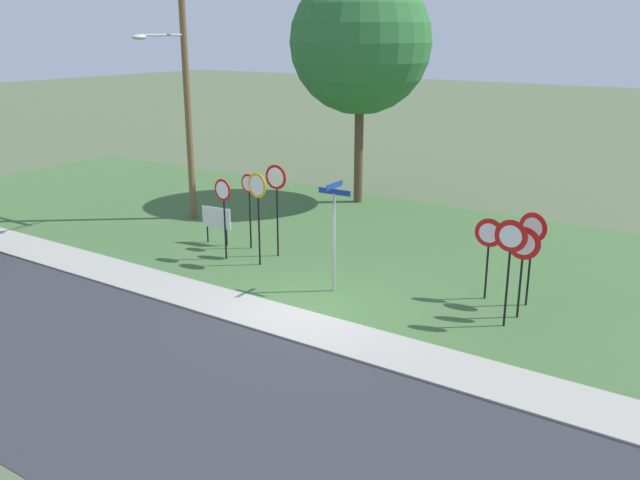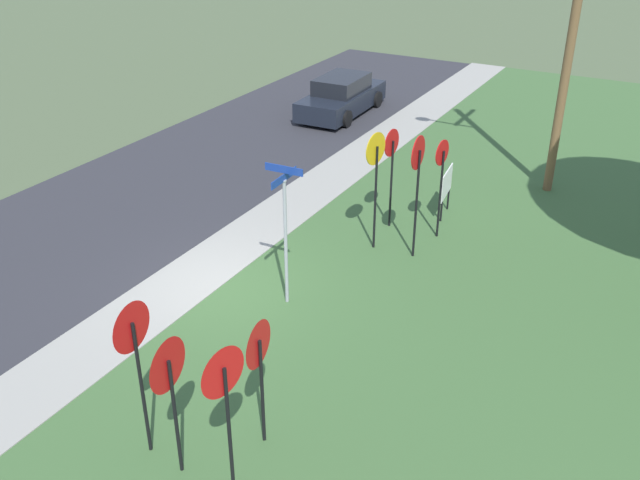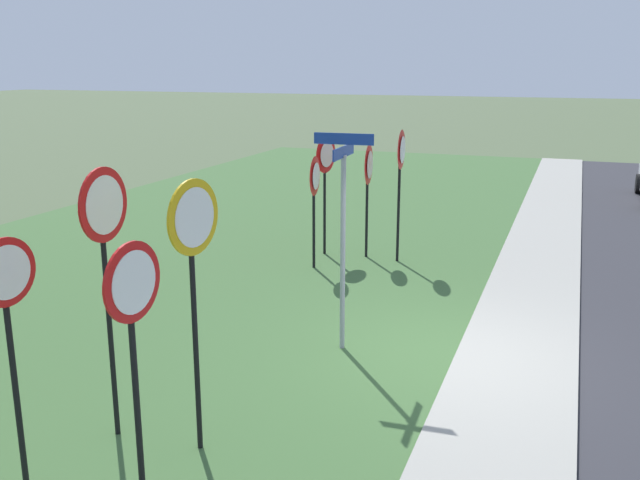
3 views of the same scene
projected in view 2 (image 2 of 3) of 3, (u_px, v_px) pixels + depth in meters
The scene contains 16 objects.
ground_plane at pixel (220, 289), 15.16m from camera, with size 160.00×160.00×0.00m, color #4C5B3D.
road_asphalt at pixel (61, 239), 17.21m from camera, with size 44.00×6.40×0.01m, color #2D2D33.
sidewalk_strip at pixel (190, 278), 15.48m from camera, with size 44.00×1.60×0.06m, color #99968C.
grass_median at pixel (493, 373), 12.57m from camera, with size 44.00×12.00×0.04m, color #3D6033.
stop_sign_near_left at pixel (441, 169), 16.46m from camera, with size 0.61×0.12×2.47m.
stop_sign_near_right at pixel (391, 157), 16.94m from camera, with size 0.67×0.11×2.54m.
stop_sign_far_left at pixel (417, 170), 15.41m from camera, with size 0.76×0.09×2.92m.
stop_sign_far_center at pixel (376, 165), 15.81m from camera, with size 0.75×0.14×2.84m.
yield_sign_near_left at pixel (133, 343), 9.98m from camera, with size 0.78×0.11×2.66m.
yield_sign_near_right at pixel (224, 387), 9.34m from camera, with size 0.76×0.18×2.48m.
yield_sign_far_left at pixel (258, 355), 10.34m from camera, with size 0.76×0.12×2.20m.
yield_sign_far_right at pixel (169, 376), 9.73m from camera, with size 0.82×0.12×2.34m.
street_name_post at pixel (285, 224), 13.82m from camera, with size 0.96×0.82×3.02m.
utility_pole at pixel (570, 5), 17.56m from camera, with size 2.10×2.44×9.24m.
notice_board at pixel (447, 185), 17.95m from camera, with size 1.10×0.16×1.25m.
parked_hatchback_near at pixel (342, 97), 25.85m from camera, with size 4.40×1.99×1.39m.
Camera 2 is at (10.28, 8.15, 7.96)m, focal length 39.54 mm.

